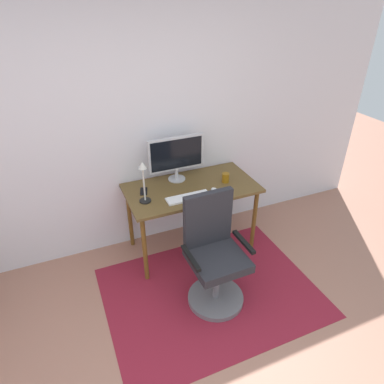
# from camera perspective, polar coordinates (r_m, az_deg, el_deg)

# --- Properties ---
(wall_back) EXTENTS (6.00, 0.10, 2.60)m
(wall_back) POSITION_cam_1_polar(r_m,az_deg,el_deg) (3.44, -11.25, 10.01)
(wall_back) COLOR silver
(wall_back) RESTS_ON ground
(area_rug) EXTENTS (1.95, 1.47, 0.01)m
(area_rug) POSITION_cam_1_polar(r_m,az_deg,el_deg) (3.40, 3.16, -16.33)
(area_rug) COLOR maroon
(area_rug) RESTS_ON ground
(desk) EXTENTS (1.32, 0.69, 0.77)m
(desk) POSITION_cam_1_polar(r_m,az_deg,el_deg) (3.49, -0.09, -0.28)
(desk) COLOR brown
(desk) RESTS_ON ground
(monitor) EXTENTS (0.58, 0.18, 0.47)m
(monitor) POSITION_cam_1_polar(r_m,az_deg,el_deg) (3.47, -2.67, 6.19)
(monitor) COLOR #B2B2B7
(monitor) RESTS_ON desk
(keyboard) EXTENTS (0.43, 0.13, 0.02)m
(keyboard) POSITION_cam_1_polar(r_m,az_deg,el_deg) (3.26, -0.63, -0.90)
(keyboard) COLOR white
(keyboard) RESTS_ON desk
(computer_mouse) EXTENTS (0.06, 0.10, 0.03)m
(computer_mouse) POSITION_cam_1_polar(r_m,az_deg,el_deg) (3.36, 3.81, 0.28)
(computer_mouse) COLOR white
(computer_mouse) RESTS_ON desk
(coffee_cup) EXTENTS (0.07, 0.07, 0.10)m
(coffee_cup) POSITION_cam_1_polar(r_m,az_deg,el_deg) (3.53, 5.63, 2.40)
(coffee_cup) COLOR #8B5A10
(coffee_cup) RESTS_ON desk
(cell_phone) EXTENTS (0.11, 0.15, 0.01)m
(cell_phone) POSITION_cam_1_polar(r_m,az_deg,el_deg) (3.40, -8.07, 0.12)
(cell_phone) COLOR black
(cell_phone) RESTS_ON desk
(desk_lamp) EXTENTS (0.11, 0.11, 0.41)m
(desk_lamp) POSITION_cam_1_polar(r_m,az_deg,el_deg) (3.12, -8.12, 2.34)
(desk_lamp) COLOR black
(desk_lamp) RESTS_ON desk
(office_chair) EXTENTS (0.55, 0.51, 1.05)m
(office_chair) POSITION_cam_1_polar(r_m,az_deg,el_deg) (3.06, 3.72, -11.22)
(office_chair) COLOR slate
(office_chair) RESTS_ON ground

